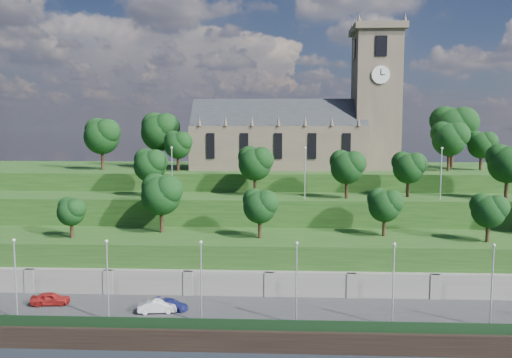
{
  "coord_description": "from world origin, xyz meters",
  "views": [
    {
      "loc": [
        -3.88,
        -48.27,
        22.42
      ],
      "look_at": [
        -7.48,
        30.0,
        14.59
      ],
      "focal_mm": 35.0,
      "sensor_mm": 36.0,
      "label": 1
    }
  ],
  "objects_px": {
    "church": "(304,129)",
    "car_left": "(51,299)",
    "car_middle": "(157,306)",
    "car_right": "(171,304)"
  },
  "relations": [
    {
      "from": "church",
      "to": "car_left",
      "type": "relative_size",
      "value": 8.85
    },
    {
      "from": "car_middle",
      "to": "car_right",
      "type": "relative_size",
      "value": 1.04
    },
    {
      "from": "church",
      "to": "car_left",
      "type": "xyz_separation_m",
      "value": [
        -31.25,
        -38.93,
        -19.78
      ]
    },
    {
      "from": "church",
      "to": "car_left",
      "type": "height_order",
      "value": "church"
    },
    {
      "from": "church",
      "to": "car_right",
      "type": "distance_m",
      "value": 47.58
    },
    {
      "from": "church",
      "to": "car_middle",
      "type": "xyz_separation_m",
      "value": [
        -18.18,
        -40.79,
        -19.82
      ]
    },
    {
      "from": "church",
      "to": "car_middle",
      "type": "height_order",
      "value": "church"
    },
    {
      "from": "church",
      "to": "car_left",
      "type": "bearing_deg",
      "value": -128.75
    },
    {
      "from": "car_middle",
      "to": "car_left",
      "type": "bearing_deg",
      "value": 72.2
    },
    {
      "from": "church",
      "to": "car_middle",
      "type": "relative_size",
      "value": 9.0
    }
  ]
}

